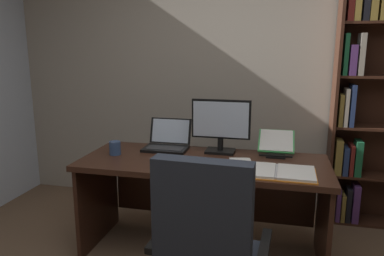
{
  "coord_description": "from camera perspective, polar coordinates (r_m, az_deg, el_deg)",
  "views": [
    {
      "loc": [
        0.35,
        -1.44,
        1.52
      ],
      "look_at": [
        -0.23,
        1.01,
        0.97
      ],
      "focal_mm": 34.55,
      "sensor_mm": 36.0,
      "label": 1
    }
  ],
  "objects": [
    {
      "name": "computer_mouse",
      "position": [
        2.6,
        -3.42,
        -5.02
      ],
      "size": [
        0.06,
        0.1,
        0.04
      ],
      "primitive_type": "ellipsoid",
      "color": "black",
      "rests_on": "desk"
    },
    {
      "name": "wall_back",
      "position": [
        3.54,
        7.78,
        10.83
      ],
      "size": [
        5.1,
        0.12,
        2.87
      ],
      "primitive_type": "cube",
      "color": "#A89E8E",
      "rests_on": "ground"
    },
    {
      "name": "monitor",
      "position": [
        2.82,
        4.46,
        0.25
      ],
      "size": [
        0.45,
        0.16,
        0.41
      ],
      "color": "black",
      "rests_on": "desk"
    },
    {
      "name": "pen",
      "position": [
        2.61,
        8.0,
        -5.16
      ],
      "size": [
        0.14,
        0.03,
        0.01
      ],
      "primitive_type": "cylinder",
      "rotation": [
        0.0,
        1.57,
        0.19
      ],
      "color": "navy",
      "rests_on": "notepad"
    },
    {
      "name": "laptop",
      "position": [
        2.96,
        -3.86,
        -2.27
      ],
      "size": [
        0.34,
        0.3,
        0.23
      ],
      "color": "black",
      "rests_on": "desk"
    },
    {
      "name": "desk",
      "position": [
        2.81,
        2.05,
        -8.31
      ],
      "size": [
        1.77,
        0.71,
        0.73
      ],
      "color": "#381E14",
      "rests_on": "ground"
    },
    {
      "name": "keyboard",
      "position": [
        2.53,
        3.13,
        -5.66
      ],
      "size": [
        0.42,
        0.15,
        0.02
      ],
      "primitive_type": "cube",
      "color": "black",
      "rests_on": "desk"
    },
    {
      "name": "bookshelf",
      "position": [
        3.44,
        25.77,
        3.58
      ],
      "size": [
        0.76,
        0.26,
        2.15
      ],
      "color": "#381E14",
      "rests_on": "ground"
    },
    {
      "name": "coffee_mug",
      "position": [
        2.85,
        -11.8,
        -3.04
      ],
      "size": [
        0.09,
        0.09,
        0.1
      ],
      "primitive_type": "cylinder",
      "color": "#334C7A",
      "rests_on": "desk"
    },
    {
      "name": "reading_stand_with_book",
      "position": [
        2.88,
        12.87,
        -2.34
      ],
      "size": [
        0.27,
        0.27,
        0.16
      ],
      "color": "black",
      "rests_on": "desk"
    },
    {
      "name": "notepad",
      "position": [
        2.62,
        7.56,
        -5.33
      ],
      "size": [
        0.19,
        0.24,
        0.01
      ],
      "primitive_type": "cube",
      "rotation": [
        0.0,
        0.0,
        0.2
      ],
      "color": "silver",
      "rests_on": "desk"
    },
    {
      "name": "open_binder",
      "position": [
        2.45,
        12.88,
        -6.6
      ],
      "size": [
        0.5,
        0.32,
        0.02
      ],
      "rotation": [
        0.0,
        0.0,
        -0.02
      ],
      "color": "orange",
      "rests_on": "desk"
    }
  ]
}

